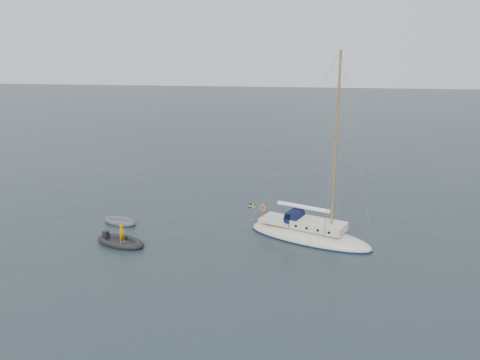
# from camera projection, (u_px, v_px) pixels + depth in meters

# --- Properties ---
(ground) EXTENTS (300.00, 300.00, 0.00)m
(ground) POSITION_uv_depth(u_px,v_px,m) (256.00, 244.00, 31.29)
(ground) COLOR black
(ground) RESTS_ON ground
(sailboat) EXTENTS (9.24, 2.77, 13.16)m
(sailboat) POSITION_uv_depth(u_px,v_px,m) (309.00, 225.00, 31.92)
(sailboat) COLOR beige
(sailboat) RESTS_ON ground
(dinghy) EXTENTS (2.84, 1.28, 0.41)m
(dinghy) POSITION_uv_depth(u_px,v_px,m) (120.00, 221.00, 35.07)
(dinghy) COLOR #545559
(dinghy) RESTS_ON ground
(rib) EXTENTS (3.72, 1.69, 1.44)m
(rib) POSITION_uv_depth(u_px,v_px,m) (120.00, 241.00, 31.23)
(rib) COLOR black
(rib) RESTS_ON ground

